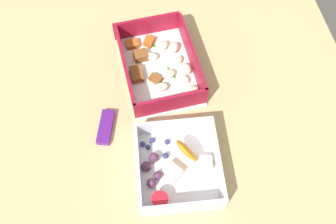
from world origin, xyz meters
TOP-DOWN VIEW (x-y plane):
  - table_surface at (0.00, 0.00)cm, footprint 80.00×80.00cm
  - pasta_container at (9.63, -1.19)cm, footprint 21.78×15.94cm
  - fruit_bowl at (-12.14, -0.90)cm, footprint 16.54×15.48cm
  - candy_bar at (-1.78, 10.92)cm, footprint 7.38×4.14cm

SIDE VIEW (x-z plane):
  - table_surface at x=0.00cm, z-range 0.00..2.00cm
  - candy_bar at x=-1.78cm, z-range 2.00..3.20cm
  - pasta_container at x=9.63cm, z-range 0.98..6.25cm
  - fruit_bowl at x=-12.14cm, z-range 0.67..6.60cm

